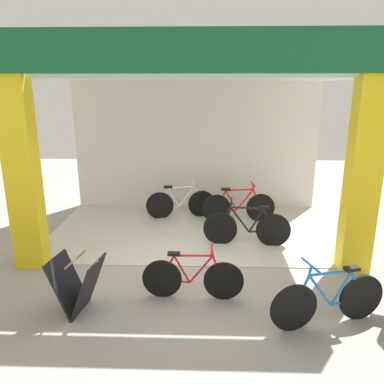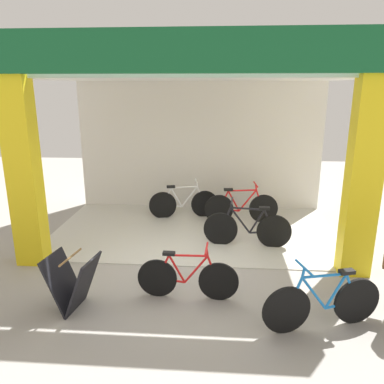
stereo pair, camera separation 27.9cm
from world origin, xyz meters
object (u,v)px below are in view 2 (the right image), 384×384
at_px(bicycle_parked_1, 187,278).
at_px(sandwich_board_sign, 73,283).
at_px(bicycle_inside_2, 247,228).
at_px(bicycle_inside_0, 184,203).
at_px(bicycle_parked_0, 323,303).
at_px(bicycle_inside_1, 241,207).

height_order(bicycle_parked_1, sandwich_board_sign, bicycle_parked_1).
height_order(bicycle_inside_2, sandwich_board_sign, bicycle_inside_2).
height_order(bicycle_inside_0, bicycle_parked_0, bicycle_inside_0).
relative_size(bicycle_inside_1, bicycle_parked_0, 1.06).
bearing_deg(bicycle_inside_2, bicycle_inside_1, 92.29).
xyz_separation_m(bicycle_inside_0, bicycle_inside_2, (1.44, -1.62, 0.01)).
distance_m(bicycle_inside_2, bicycle_parked_1, 2.25).
bearing_deg(bicycle_parked_1, bicycle_inside_1, 73.71).
relative_size(bicycle_inside_1, bicycle_parked_1, 1.12).
bearing_deg(bicycle_inside_2, bicycle_parked_0, -72.71).
distance_m(bicycle_parked_1, sandwich_board_sign, 1.66).
relative_size(bicycle_inside_2, bicycle_parked_1, 1.13).
bearing_deg(bicycle_parked_1, bicycle_inside_2, 62.53).
bearing_deg(bicycle_inside_1, bicycle_inside_0, 169.77).
height_order(bicycle_inside_0, sandwich_board_sign, bicycle_inside_0).
relative_size(bicycle_parked_0, bicycle_parked_1, 1.06).
distance_m(bicycle_inside_0, sandwich_board_sign, 4.21).
height_order(bicycle_parked_0, bicycle_parked_1, bicycle_parked_0).
relative_size(bicycle_parked_1, sandwich_board_sign, 1.83).
bearing_deg(bicycle_inside_1, bicycle_parked_1, -106.29).
bearing_deg(bicycle_inside_0, sandwich_board_sign, -106.68).
xyz_separation_m(bicycle_parked_1, sandwich_board_sign, (-1.60, -0.41, 0.08)).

